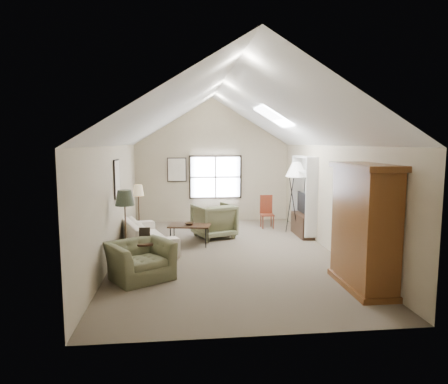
{
  "coord_description": "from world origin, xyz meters",
  "views": [
    {
      "loc": [
        -1.0,
        -8.97,
        2.57
      ],
      "look_at": [
        0.0,
        0.4,
        1.4
      ],
      "focal_mm": 32.0,
      "sensor_mm": 36.0,
      "label": 1
    }
  ],
  "objects": [
    {
      "name": "armchair_near",
      "position": [
        -1.8,
        -1.52,
        0.36
      ],
      "size": [
        1.44,
        1.39,
        0.71
      ],
      "primitive_type": "imported",
      "rotation": [
        0.0,
        0.0,
        0.55
      ],
      "color": "#5F6043",
      "rests_on": "ground"
    },
    {
      "name": "sofa",
      "position": [
        -1.86,
        0.63,
        0.34
      ],
      "size": [
        1.63,
        2.53,
        0.69
      ],
      "primitive_type": "imported",
      "rotation": [
        0.0,
        0.0,
        1.9
      ],
      "color": "beige",
      "rests_on": "ground"
    },
    {
      "name": "armchair_far",
      "position": [
        -0.14,
        1.65,
        0.46
      ],
      "size": [
        1.28,
        1.3,
        0.92
      ],
      "primitive_type": "imported",
      "rotation": [
        0.0,
        0.0,
        3.51
      ],
      "color": "#6C6D4C",
      "rests_on": "ground"
    },
    {
      "name": "side_chair",
      "position": [
        1.56,
        2.7,
        0.49
      ],
      "size": [
        0.38,
        0.38,
        0.98
      ],
      "primitive_type": "cube",
      "rotation": [
        0.0,
        0.0,
        0.0
      ],
      "color": "maroon",
      "rests_on": "ground"
    },
    {
      "name": "tripod_lamp",
      "position": [
        2.2,
        1.9,
        1.03
      ],
      "size": [
        0.67,
        0.67,
        2.07
      ],
      "primitive_type": null,
      "rotation": [
        0.0,
        0.0,
        0.12
      ],
      "color": "white",
      "rests_on": "ground"
    },
    {
      "name": "dark_lamp",
      "position": [
        -2.16,
        -0.77,
        0.82
      ],
      "size": [
        0.5,
        0.5,
        1.64
      ],
      "primitive_type": null,
      "rotation": [
        0.0,
        0.0,
        0.33
      ],
      "color": "#252B1E",
      "rests_on": "ground"
    },
    {
      "name": "window",
      "position": [
        0.1,
        3.96,
        1.45
      ],
      "size": [
        1.72,
        0.08,
        1.42
      ],
      "primitive_type": "cube",
      "color": "black",
      "rests_on": "room_shell"
    },
    {
      "name": "tan_lamp",
      "position": [
        -2.16,
        1.83,
        0.74
      ],
      "size": [
        0.37,
        0.37,
        1.47
      ],
      "primitive_type": null,
      "rotation": [
        0.0,
        0.0,
        0.33
      ],
      "color": "tan",
      "rests_on": "ground"
    },
    {
      "name": "tv_alcove",
      "position": [
        2.34,
        1.6,
        1.15
      ],
      "size": [
        0.32,
        1.3,
        2.1
      ],
      "primitive_type": "cube",
      "color": "white",
      "rests_on": "ground"
    },
    {
      "name": "tv_panel",
      "position": [
        2.32,
        1.6,
        0.92
      ],
      "size": [
        0.05,
        0.9,
        0.55
      ],
      "primitive_type": "cube",
      "color": "black",
      "rests_on": "media_console"
    },
    {
      "name": "side_table",
      "position": [
        -1.76,
        -0.97,
        0.29
      ],
      "size": [
        0.75,
        0.75,
        0.59
      ],
      "primitive_type": "cylinder",
      "rotation": [
        0.0,
        0.0,
        0.33
      ],
      "color": "#341C15",
      "rests_on": "ground"
    },
    {
      "name": "media_console",
      "position": [
        2.32,
        1.6,
        0.3
      ],
      "size": [
        0.34,
        1.18,
        0.6
      ],
      "primitive_type": "cube",
      "color": "#382316",
      "rests_on": "ground"
    },
    {
      "name": "skylight",
      "position": [
        1.3,
        0.9,
        3.22
      ],
      "size": [
        0.8,
        1.2,
        0.52
      ],
      "primitive_type": null,
      "color": "white",
      "rests_on": "room_shell"
    },
    {
      "name": "wall_art",
      "position": [
        -1.88,
        1.94,
        1.73
      ],
      "size": [
        1.97,
        3.71,
        0.88
      ],
      "color": "black",
      "rests_on": "room_shell"
    },
    {
      "name": "coffee_table",
      "position": [
        -0.82,
        0.87,
        0.26
      ],
      "size": [
        1.11,
        0.75,
        0.52
      ],
      "primitive_type": "cube",
      "rotation": [
        0.0,
        0.0,
        -0.2
      ],
      "color": "#3B2618",
      "rests_on": "ground"
    },
    {
      "name": "bowl",
      "position": [
        -0.82,
        0.87,
        0.55
      ],
      "size": [
        0.29,
        0.29,
        0.06
      ],
      "primitive_type": "imported",
      "rotation": [
        0.0,
        0.0,
        -0.2
      ],
      "color": "#322414",
      "rests_on": "coffee_table"
    },
    {
      "name": "armoire",
      "position": [
        2.18,
        -2.4,
        1.1
      ],
      "size": [
        0.6,
        1.5,
        2.2
      ],
      "primitive_type": "cube",
      "color": "brown",
      "rests_on": "ground"
    },
    {
      "name": "room_shell",
      "position": [
        0.0,
        0.0,
        3.21
      ],
      "size": [
        5.01,
        8.01,
        4.0
      ],
      "color": "brown",
      "rests_on": "ground"
    }
  ]
}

